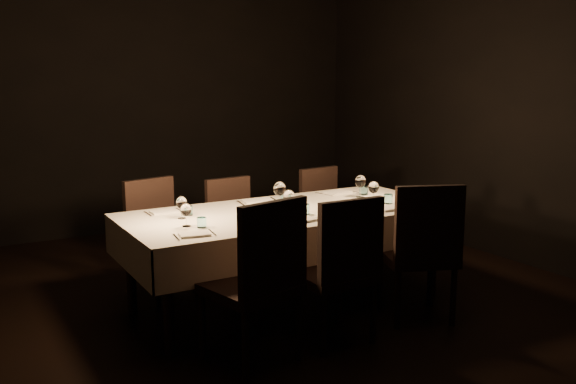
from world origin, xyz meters
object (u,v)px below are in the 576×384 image
dining_table (288,219)px  chair_far_left (158,231)px  chair_near_right (422,247)px  chair_far_right (325,211)px  chair_near_left (259,276)px  chair_far_center (234,224)px  chair_near_center (340,264)px

dining_table → chair_far_left: chair_far_left is taller
chair_near_right → chair_far_right: (0.22, 1.58, -0.06)m
chair_near_left → chair_far_left: (-0.11, 1.58, -0.05)m
chair_far_left → chair_far_center: size_ratio=1.05×
chair_far_left → chair_far_right: size_ratio=1.04×
dining_table → chair_far_right: 1.20m
dining_table → chair_far_left: (-0.79, 0.77, -0.16)m
dining_table → chair_near_left: chair_near_left is taller
chair_near_center → chair_near_right: 0.73m
chair_near_center → chair_far_right: (0.95, 1.60, -0.04)m
dining_table → chair_far_left: 1.11m
chair_far_left → chair_near_left: bearing=-99.8°
dining_table → chair_near_left: bearing=-129.8°
chair_far_center → chair_far_right: bearing=-3.0°
chair_near_center → chair_far_right: size_ratio=1.10×
chair_near_left → chair_near_right: chair_near_left is taller
chair_near_left → chair_far_right: bearing=-147.5°
dining_table → chair_near_left: (-0.68, -0.81, -0.11)m
chair_far_center → chair_far_right: size_ratio=0.98×
chair_near_center → chair_far_right: 1.86m
chair_near_left → chair_far_center: size_ratio=1.17×
chair_far_left → chair_near_right: bearing=-60.9°
chair_far_left → chair_far_right: chair_far_left is taller
dining_table → chair_near_center: size_ratio=2.50×
chair_near_right → chair_far_center: 1.72m
chair_near_left → dining_table: bearing=-143.3°
chair_near_center → chair_near_right: chair_near_right is taller
chair_near_left → chair_far_right: size_ratio=1.15×
dining_table → chair_near_right: (0.66, -0.78, -0.13)m
chair_near_center → chair_far_left: chair_near_center is taller
chair_near_left → chair_near_right: (1.33, 0.03, -0.01)m
chair_near_left → chair_far_right: 2.24m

